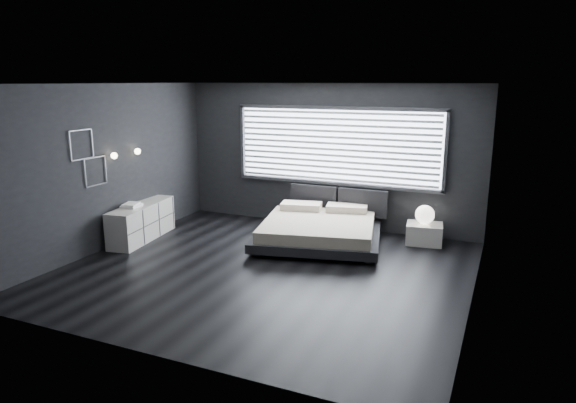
% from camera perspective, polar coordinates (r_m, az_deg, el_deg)
% --- Properties ---
extents(room, '(6.04, 6.00, 2.80)m').
position_cam_1_polar(room, '(7.60, -2.58, 2.32)').
color(room, black).
rests_on(room, ground).
extents(window, '(4.14, 0.09, 1.52)m').
position_cam_1_polar(window, '(9.96, 5.37, 6.11)').
color(window, white).
rests_on(window, ground).
extents(headboard, '(1.96, 0.16, 0.52)m').
position_cam_1_polar(headboard, '(10.06, 5.59, 0.16)').
color(headboard, black).
rests_on(headboard, ground).
extents(sconce_near, '(0.18, 0.11, 0.11)m').
position_cam_1_polar(sconce_near, '(9.23, -18.77, 4.84)').
color(sconce_near, silver).
rests_on(sconce_near, ground).
extents(sconce_far, '(0.18, 0.11, 0.11)m').
position_cam_1_polar(sconce_far, '(9.68, -16.39, 5.37)').
color(sconce_far, silver).
rests_on(sconce_far, ground).
extents(wall_art_upper, '(0.01, 0.48, 0.48)m').
position_cam_1_polar(wall_art_upper, '(8.84, -21.95, 5.88)').
color(wall_art_upper, '#47474C').
rests_on(wall_art_upper, ground).
extents(wall_art_lower, '(0.01, 0.48, 0.48)m').
position_cam_1_polar(wall_art_lower, '(9.08, -20.58, 3.16)').
color(wall_art_lower, '#47474C').
rests_on(wall_art_lower, ground).
extents(bed, '(2.54, 2.47, 0.56)m').
position_cam_1_polar(bed, '(9.18, 3.44, -3.09)').
color(bed, black).
rests_on(bed, ground).
extents(nightstand, '(0.68, 0.60, 0.36)m').
position_cam_1_polar(nightstand, '(9.49, 14.89, -3.47)').
color(nightstand, beige).
rests_on(nightstand, ground).
extents(orb_lamp, '(0.34, 0.34, 0.34)m').
position_cam_1_polar(orb_lamp, '(9.40, 14.96, -1.42)').
color(orb_lamp, white).
rests_on(orb_lamp, nightstand).
extents(dresser, '(0.68, 1.68, 0.65)m').
position_cam_1_polar(dresser, '(9.76, -15.92, -2.18)').
color(dresser, beige).
rests_on(dresser, ground).
extents(book_stack, '(0.32, 0.39, 0.07)m').
position_cam_1_polar(book_stack, '(9.53, -17.00, -0.39)').
color(book_stack, white).
rests_on(book_stack, dresser).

